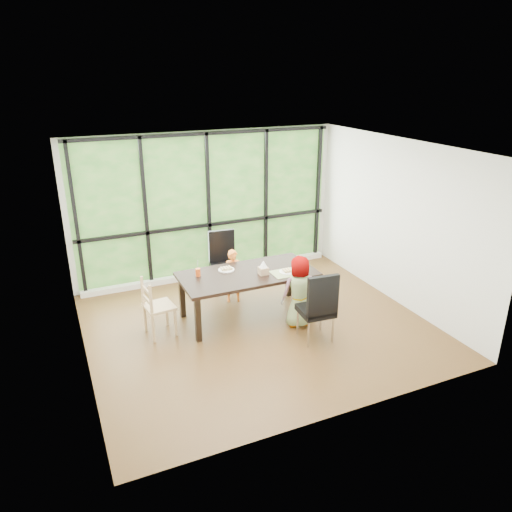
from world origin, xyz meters
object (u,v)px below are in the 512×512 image
(chair_end_beech, at_px, (159,306))
(green_cup, at_px, (303,267))
(tissue_box, at_px, (263,271))
(child_toddler, at_px, (233,276))
(chair_interior_leather, at_px, (316,306))
(dining_table, at_px, (248,295))
(chair_window_leather, at_px, (225,263))
(white_mug, at_px, (300,260))
(plate_far, at_px, (226,270))
(child_older, at_px, (300,292))
(plate_near, at_px, (287,272))
(orange_cup, at_px, (198,272))

(chair_end_beech, distance_m, green_cup, 2.28)
(tissue_box, bearing_deg, chair_end_beech, 173.89)
(child_toddler, height_order, green_cup, child_toddler)
(chair_interior_leather, bearing_deg, dining_table, -54.50)
(dining_table, distance_m, tissue_box, 0.50)
(chair_end_beech, xyz_separation_m, green_cup, (2.23, -0.29, 0.35))
(chair_window_leather, distance_m, tissue_box, 1.21)
(green_cup, bearing_deg, white_mug, 70.36)
(dining_table, distance_m, plate_far, 0.52)
(plate_far, relative_size, white_mug, 3.40)
(chair_window_leather, xyz_separation_m, child_older, (0.62, -1.58, 0.02))
(dining_table, bearing_deg, green_cup, -17.66)
(chair_window_leather, bearing_deg, plate_far, -103.65)
(white_mug, bearing_deg, plate_near, -142.66)
(plate_near, bearing_deg, child_older, -82.28)
(plate_far, bearing_deg, tissue_box, -39.18)
(chair_end_beech, bearing_deg, chair_window_leather, -61.56)
(plate_far, bearing_deg, plate_near, -28.78)
(child_toddler, height_order, white_mug, child_toddler)
(green_cup, bearing_deg, chair_interior_leather, -105.44)
(green_cup, relative_size, tissue_box, 0.76)
(green_cup, distance_m, white_mug, 0.35)
(child_older, distance_m, plate_near, 0.40)
(chair_window_leather, bearing_deg, orange_cup, -127.17)
(child_older, bearing_deg, orange_cup, -21.06)
(chair_end_beech, distance_m, child_toddler, 1.52)
(tissue_box, bearing_deg, child_toddler, 104.89)
(plate_near, distance_m, orange_cup, 1.37)
(child_toddler, height_order, child_older, child_older)
(chair_interior_leather, xyz_separation_m, chair_end_beech, (-2.02, 1.06, -0.09))
(chair_window_leather, distance_m, plate_far, 0.85)
(chair_interior_leather, bearing_deg, green_cup, -100.79)
(chair_end_beech, height_order, orange_cup, chair_end_beech)
(child_toddler, distance_m, child_older, 1.34)
(plate_near, bearing_deg, chair_interior_leather, -86.62)
(dining_table, xyz_separation_m, tissue_box, (0.20, -0.15, 0.43))
(green_cup, bearing_deg, orange_cup, 163.56)
(orange_cup, distance_m, tissue_box, 1.00)
(child_toddler, xyz_separation_m, orange_cup, (-0.73, -0.41, 0.35))
(child_older, relative_size, plate_far, 4.46)
(white_mug, height_order, tissue_box, tissue_box)
(chair_end_beech, distance_m, plate_near, 2.01)
(white_mug, relative_size, tissue_box, 0.55)
(chair_window_leather, distance_m, child_toddler, 0.41)
(child_older, height_order, orange_cup, child_older)
(green_cup, xyz_separation_m, white_mug, (0.12, 0.32, -0.01))
(dining_table, xyz_separation_m, green_cup, (0.83, -0.27, 0.43))
(chair_interior_leather, height_order, white_mug, chair_interior_leather)
(chair_interior_leather, bearing_deg, orange_cup, -37.73)
(chair_interior_leather, xyz_separation_m, tissue_box, (-0.42, 0.89, 0.27))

